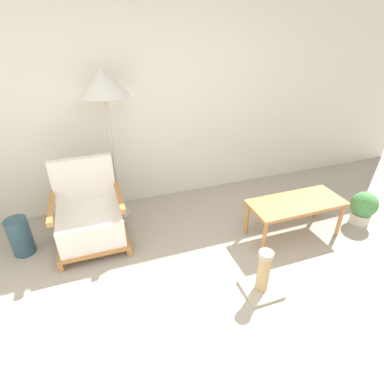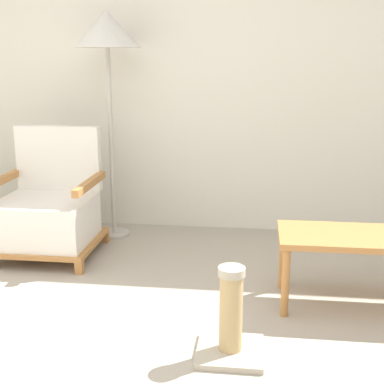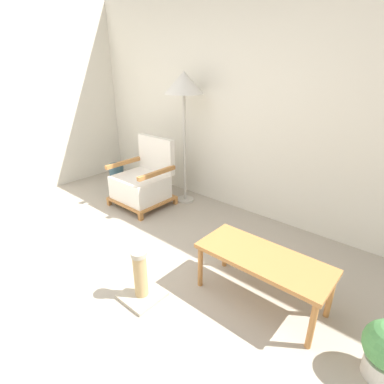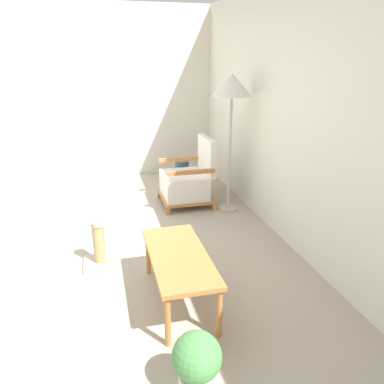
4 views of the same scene
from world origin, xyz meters
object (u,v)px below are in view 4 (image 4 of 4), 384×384
potted_plant (197,362)px  scratching_post (100,249)px  armchair (188,181)px  vase (182,174)px  coffee_table (179,260)px  floor_lamp (232,90)px

potted_plant → scratching_post: size_ratio=0.91×
scratching_post → armchair: bearing=138.7°
vase → armchair: bearing=-6.0°
vase → potted_plant: (3.75, -0.76, 0.02)m
vase → scratching_post: bearing=-31.7°
vase → scratching_post: scratching_post is taller
potted_plant → coffee_table: bearing=174.3°
scratching_post → coffee_table: bearing=39.2°
coffee_table → vase: (-2.84, 0.67, -0.17)m
potted_plant → scratching_post: 1.75m
vase → potted_plant: 3.82m
armchair → floor_lamp: size_ratio=0.52×
floor_lamp → potted_plant: floor_lamp is taller
floor_lamp → scratching_post: size_ratio=3.84×
floor_lamp → vase: size_ratio=4.18×
armchair → vase: bearing=174.0°
potted_plant → floor_lamp: bearing=157.0°
armchair → scratching_post: (1.38, -1.21, -0.16)m
potted_plant → scratching_post: (-1.67, -0.53, -0.06)m
floor_lamp → potted_plant: 3.20m
armchair → scratching_post: 1.84m
armchair → floor_lamp: 1.35m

